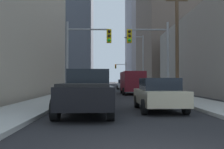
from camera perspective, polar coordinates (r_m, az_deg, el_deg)
name	(u,v)px	position (r m, az deg, el deg)	size (l,w,h in m)	color
sidewalk_left	(89,87)	(54.29, -5.08, -2.66)	(2.54, 160.00, 0.15)	#9E9E99
sidewalk_right	(133,87)	(54.43, 4.66, -2.66)	(2.54, 160.00, 0.15)	#9E9E99
pickup_truck_black	(87,92)	(10.99, -5.48, -3.79)	(2.20, 5.47, 1.90)	black
cargo_van_maroon	(132,81)	(26.17, 4.44, -1.54)	(2.17, 5.27, 2.26)	maroon
sedan_beige	(159,94)	(12.23, 10.23, -4.28)	(1.95, 4.23, 1.52)	#C6B793
sedan_white	(98,89)	(20.22, -3.18, -3.09)	(1.95, 4.25, 1.52)	white
sedan_grey	(100,86)	(29.85, -2.61, -2.49)	(1.95, 4.23, 1.52)	slate
sedan_silver	(123,84)	(40.54, 2.46, -2.16)	(1.95, 4.20, 1.52)	#B7BABF
sedan_blue	(103,83)	(50.45, -1.99, -1.98)	(1.95, 4.23, 1.52)	navy
traffic_signal_near_left	(86,47)	(20.50, -5.62, 6.07)	(3.54, 0.44, 6.00)	gray
traffic_signal_near_right	(150,47)	(20.71, 8.38, 5.97)	(3.31, 0.44, 6.00)	gray
traffic_signal_far_right	(121,70)	(65.29, 2.05, 1.02)	(2.91, 0.44, 6.00)	gray
utility_pole_right	(177,37)	(22.02, 14.07, 8.00)	(2.20, 0.28, 9.35)	brown
street_lamp_right	(140,57)	(35.45, 6.14, 3.85)	(2.63, 0.32, 7.50)	gray
building_left_far_tower	(67,15)	(100.76, -9.80, 12.83)	(18.58, 18.31, 51.78)	#4C515B
building_right_mid_block	(192,9)	(58.08, 17.12, 13.60)	(20.77, 22.98, 32.50)	#66564C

